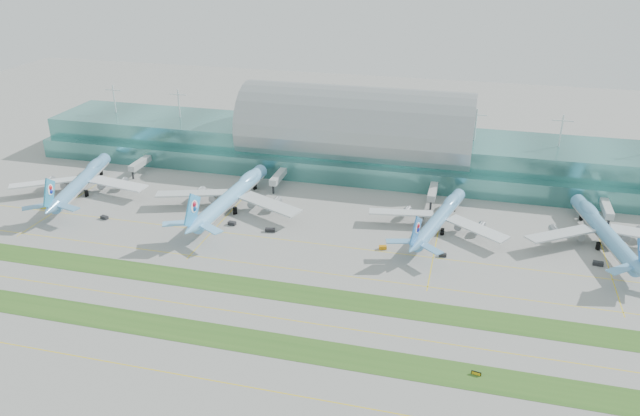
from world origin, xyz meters
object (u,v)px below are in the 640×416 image
(airliner_b, at_px, (232,195))
(taxiway_sign_east, at_px, (476,373))
(airliner_a, at_px, (82,180))
(airliner_d, at_px, (604,230))
(airliner_c, at_px, (440,217))
(terminal, at_px, (355,142))

(airliner_b, bearing_deg, taxiway_sign_east, -35.57)
(airliner_a, distance_m, airliner_d, 234.13)
(airliner_c, bearing_deg, terminal, 141.48)
(airliner_c, distance_m, taxiway_sign_east, 94.20)
(airliner_c, height_order, taxiway_sign_east, airliner_c)
(taxiway_sign_east, bearing_deg, airliner_d, 74.30)
(terminal, relative_size, taxiway_sign_east, 117.81)
(terminal, relative_size, airliner_b, 4.21)
(airliner_b, bearing_deg, airliner_d, 5.41)
(terminal, distance_m, taxiway_sign_east, 170.16)
(terminal, height_order, airliner_c, terminal)
(airliner_d, relative_size, taxiway_sign_east, 25.68)
(airliner_b, relative_size, airliner_c, 1.18)
(airliner_a, bearing_deg, airliner_c, -11.57)
(terminal, bearing_deg, taxiway_sign_east, -66.53)
(terminal, distance_m, airliner_c, 80.73)
(terminal, relative_size, airliner_a, 4.52)
(airliner_a, relative_size, airliner_c, 1.10)
(airliner_a, xyz_separation_m, taxiway_sign_east, (187.46, -89.93, -5.84))
(airliner_b, relative_size, airliner_d, 1.09)
(airliner_d, bearing_deg, taxiway_sign_east, -129.04)
(airliner_d, distance_m, taxiway_sign_east, 106.05)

